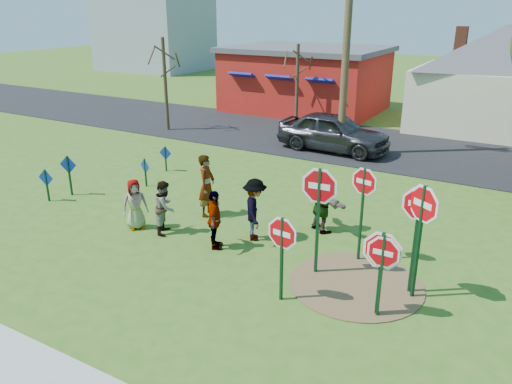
% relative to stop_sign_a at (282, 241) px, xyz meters
% --- Properties ---
extents(ground, '(120.00, 120.00, 0.00)m').
position_rel_stop_sign_a_xyz_m(ground, '(-3.23, 2.47, -1.48)').
color(ground, '#345E1B').
rests_on(ground, ground).
extents(sidewalk, '(22.00, 1.80, 0.08)m').
position_rel_stop_sign_a_xyz_m(sidewalk, '(-3.23, -4.73, -1.44)').
color(sidewalk, '#9E9E99').
rests_on(sidewalk, ground).
extents(road, '(120.00, 7.50, 0.04)m').
position_rel_stop_sign_a_xyz_m(road, '(-3.23, 13.97, -1.46)').
color(road, black).
rests_on(road, ground).
extents(dirt_patch, '(3.20, 3.20, 0.03)m').
position_rel_stop_sign_a_xyz_m(dirt_patch, '(1.27, 1.47, -1.46)').
color(dirt_patch, brown).
rests_on(dirt_patch, ground).
extents(red_building, '(9.40, 7.69, 3.90)m').
position_rel_stop_sign_a_xyz_m(red_building, '(-8.73, 20.46, 0.49)').
color(red_building, maroon).
rests_on(red_building, ground).
extents(cream_house, '(9.40, 9.40, 6.50)m').
position_rel_stop_sign_a_xyz_m(cream_house, '(2.27, 20.47, 1.45)').
color(cream_house, beige).
rests_on(cream_house, ground).
extents(distant_building, '(10.00, 8.00, 8.00)m').
position_rel_stop_sign_a_xyz_m(distant_building, '(-31.23, 32.47, 2.52)').
color(distant_building, '#8C939E').
rests_on(distant_building, ground).
extents(stop_sign_a, '(0.99, 0.13, 2.15)m').
position_rel_stop_sign_a_xyz_m(stop_sign_a, '(0.00, 0.00, 0.00)').
color(stop_sign_a, '#0E361C').
rests_on(stop_sign_a, ground).
extents(stop_sign_b, '(0.93, 0.24, 2.66)m').
position_rel_stop_sign_a_xyz_m(stop_sign_b, '(0.91, 2.68, 0.46)').
color(stop_sign_b, '#0E361C').
rests_on(stop_sign_b, ground).
extents(stop_sign_c, '(0.97, 0.63, 2.87)m').
position_rel_stop_sign_a_xyz_m(stop_sign_c, '(2.57, 1.58, 0.53)').
color(stop_sign_c, '#0E361C').
rests_on(stop_sign_c, ground).
extents(stop_sign_d, '(1.05, 0.07, 2.73)m').
position_rel_stop_sign_a_xyz_m(stop_sign_d, '(2.45, 1.76, 0.50)').
color(stop_sign_d, '#0E361C').
rests_on(stop_sign_d, ground).
extents(stop_sign_e, '(1.14, 0.08, 2.10)m').
position_rel_stop_sign_a_xyz_m(stop_sign_e, '(2.06, 0.51, -0.08)').
color(stop_sign_e, '#0E361C').
rests_on(stop_sign_e, ground).
extents(stop_sign_f, '(0.94, 0.06, 2.00)m').
position_rel_stop_sign_a_xyz_m(stop_sign_f, '(2.10, 0.45, -0.07)').
color(stop_sign_f, '#0E361C').
rests_on(stop_sign_f, ground).
extents(stop_sign_g, '(1.19, 0.12, 2.90)m').
position_rel_stop_sign_a_xyz_m(stop_sign_g, '(0.19, 1.52, 0.54)').
color(stop_sign_g, '#0E361C').
rests_on(stop_sign_g, ground).
extents(blue_diamond_a, '(0.60, 0.10, 1.14)m').
position_rel_stop_sign_a_xyz_m(blue_diamond_a, '(-9.66, 1.48, -0.77)').
color(blue_diamond_a, '#0E361C').
rests_on(blue_diamond_a, ground).
extents(blue_diamond_b, '(0.64, 0.17, 1.45)m').
position_rel_stop_sign_a_xyz_m(blue_diamond_b, '(-9.45, 2.28, -0.57)').
color(blue_diamond_b, '#0E361C').
rests_on(blue_diamond_b, ground).
extents(blue_diamond_c, '(0.56, 0.20, 1.07)m').
position_rel_stop_sign_a_xyz_m(blue_diamond_c, '(-7.78, 4.28, -0.82)').
color(blue_diamond_c, '#0E361C').
rests_on(blue_diamond_c, ground).
extents(blue_diamond_d, '(0.57, 0.06, 1.04)m').
position_rel_stop_sign_a_xyz_m(blue_diamond_d, '(-8.30, 6.06, -0.84)').
color(blue_diamond_d, '#0E361C').
rests_on(blue_diamond_d, ground).
extents(person_a, '(0.83, 0.89, 1.53)m').
position_rel_stop_sign_a_xyz_m(person_a, '(-5.54, 1.31, -0.71)').
color(person_a, '#3A4984').
rests_on(person_a, ground).
extents(person_b, '(0.62, 0.81, 1.98)m').
position_rel_stop_sign_a_xyz_m(person_b, '(-4.26, 3.20, -0.49)').
color(person_b, '#237062').
rests_on(person_b, ground).
extents(person_c, '(0.85, 0.94, 1.59)m').
position_rel_stop_sign_a_xyz_m(person_c, '(-4.57, 1.53, -0.68)').
color(person_c, '#955039').
rests_on(person_c, ground).
extents(person_d, '(1.18, 1.34, 1.80)m').
position_rel_stop_sign_a_xyz_m(person_d, '(-2.08, 2.42, -0.57)').
color(person_d, '#2D2D31').
rests_on(person_d, ground).
extents(person_e, '(0.83, 1.05, 1.67)m').
position_rel_stop_sign_a_xyz_m(person_e, '(-2.74, 1.39, -0.64)').
color(person_e, '#492C58').
rests_on(person_e, ground).
extents(person_f, '(1.73, 1.38, 1.84)m').
position_rel_stop_sign_a_xyz_m(person_f, '(-0.67, 3.90, -0.56)').
color(person_f, '#255630').
rests_on(person_f, ground).
extents(suv, '(5.18, 2.29, 1.73)m').
position_rel_stop_sign_a_xyz_m(suv, '(-3.56, 12.15, -0.57)').
color(suv, '#2C2C31').
rests_on(suv, road).
extents(utility_pole, '(2.49, 0.32, 10.17)m').
position_rel_stop_sign_a_xyz_m(utility_pole, '(-3.08, 11.81, 3.87)').
color(utility_pole, '#4C3823').
rests_on(utility_pole, ground).
extents(bare_tree_west, '(1.80, 1.80, 4.79)m').
position_rel_stop_sign_a_xyz_m(bare_tree_west, '(-12.76, 11.64, 1.62)').
color(bare_tree_west, '#382819').
rests_on(bare_tree_west, ground).
extents(bare_tree_east, '(1.80, 1.80, 4.39)m').
position_rel_stop_sign_a_xyz_m(bare_tree_east, '(-7.22, 15.92, 1.37)').
color(bare_tree_east, '#382819').
rests_on(bare_tree_east, ground).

